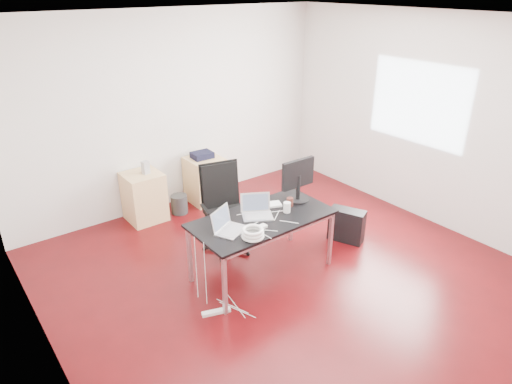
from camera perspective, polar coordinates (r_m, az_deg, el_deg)
room_shell at (r=4.79m, az=4.33°, el=3.91°), size 5.00×5.00×5.00m
desk at (r=5.09m, az=0.79°, el=-3.71°), size 1.60×0.80×0.73m
office_chair at (r=5.65m, az=-4.00°, el=-1.49°), size 0.57×0.59×1.08m
filing_cabinet_left at (r=6.60m, az=-13.81°, el=-0.58°), size 0.50×0.50×0.70m
filing_cabinet_right at (r=7.01m, az=-6.39°, el=1.55°), size 0.50×0.50×0.70m
pc_tower at (r=6.07m, az=11.25°, el=-4.09°), size 0.37×0.49×0.44m
wastebasket at (r=6.77m, az=-9.57°, el=-1.51°), size 0.30×0.30×0.28m
power_strip at (r=4.87m, az=-4.99°, el=-14.70°), size 0.30×0.15×0.04m
laptop_left at (r=4.79m, az=-3.58°, el=-4.24°), size 0.41×0.37×0.23m
laptop_right at (r=5.08m, az=0.14°, el=-2.37°), size 0.41×0.38×0.23m
monitor at (r=5.36m, az=5.26°, el=1.76°), size 0.45×0.26×0.51m
keyboard at (r=5.29m, az=0.82°, el=-1.72°), size 0.46×0.29×0.02m
cup_white at (r=5.16m, az=3.89°, el=-1.92°), size 0.08×0.08×0.12m
cup_brown at (r=5.31m, az=4.26°, el=-1.23°), size 0.10×0.10×0.10m
cable_coil at (r=4.65m, az=-0.40°, el=-5.17°), size 0.24×0.24×0.11m
power_adapter at (r=4.86m, az=0.90°, el=-4.29°), size 0.07×0.07×0.03m
speaker at (r=6.42m, az=-13.65°, el=3.00°), size 0.10×0.09×0.18m
navy_garment at (r=6.87m, az=-6.76°, el=4.61°), size 0.31×0.25×0.09m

